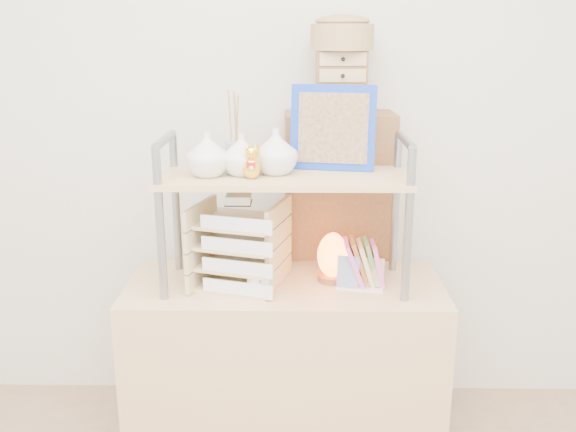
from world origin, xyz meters
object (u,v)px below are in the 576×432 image
object	(u,v)px
salt_lamp	(332,257)
cabinet	(337,267)
desk	(285,371)
letter_tray	(240,250)

from	to	relation	value
salt_lamp	cabinet	bearing A→B (deg)	83.31
desk	letter_tray	size ratio (longest dim) A/B	3.39
cabinet	salt_lamp	bearing A→B (deg)	-98.92
desk	salt_lamp	xyz separation A→B (m)	(0.18, 0.03, 0.47)
desk	salt_lamp	distance (m)	0.51
letter_tray	salt_lamp	xyz separation A→B (m)	(0.35, 0.05, -0.04)
salt_lamp	desk	bearing A→B (deg)	-170.25
salt_lamp	letter_tray	bearing A→B (deg)	-172.04
cabinet	salt_lamp	world-z (taller)	cabinet
cabinet	letter_tray	distance (m)	0.59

